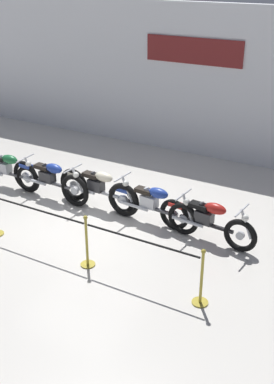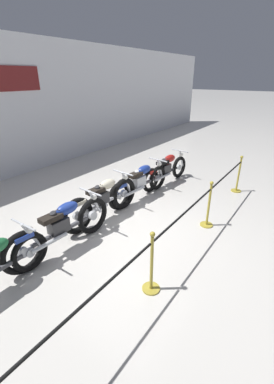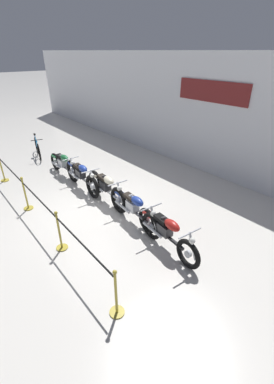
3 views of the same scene
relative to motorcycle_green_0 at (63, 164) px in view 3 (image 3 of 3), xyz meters
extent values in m
plane|color=silver|center=(2.65, -0.58, -0.46)|extent=(120.00, 120.00, 0.00)
cube|color=white|center=(2.65, 4.54, 1.64)|extent=(28.00, 0.25, 4.20)
cube|color=maroon|center=(3.05, 4.40, 2.49)|extent=(2.81, 0.04, 0.70)
torus|color=black|center=(0.70, 0.01, -0.12)|extent=(0.69, 0.11, 0.68)
torus|color=black|center=(-0.72, -0.01, -0.12)|extent=(0.69, 0.11, 0.68)
cylinder|color=silver|center=(0.70, 0.01, -0.12)|extent=(0.16, 0.08, 0.16)
cylinder|color=silver|center=(-0.72, -0.01, -0.12)|extent=(0.16, 0.08, 0.16)
cylinder|color=silver|center=(0.79, 0.02, 0.16)|extent=(0.30, 0.06, 0.59)
cube|color=silver|center=(-0.06, 0.00, 0.04)|extent=(0.36, 0.23, 0.26)
cylinder|color=silver|center=(-0.02, 0.00, 0.24)|extent=(0.18, 0.11, 0.24)
cylinder|color=silver|center=(-0.10, 0.00, 0.24)|extent=(0.18, 0.11, 0.24)
cylinder|color=silver|center=(-0.36, -0.14, -0.10)|extent=(0.70, 0.08, 0.07)
cube|color=#47474C|center=(-0.01, 0.00, -0.10)|extent=(1.13, 0.08, 0.06)
ellipsoid|color=#1E6B38|center=(0.17, 0.01, 0.30)|extent=(0.46, 0.23, 0.22)
cube|color=black|center=(-0.19, 0.00, 0.26)|extent=(0.40, 0.21, 0.09)
cube|color=#1E6B38|center=(-0.67, -0.01, 0.13)|extent=(0.32, 0.17, 0.08)
cylinder|color=silver|center=(0.68, 0.01, 0.43)|extent=(0.05, 0.62, 0.04)
sphere|color=silver|center=(0.76, 0.02, 0.29)|extent=(0.14, 0.14, 0.14)
torus|color=black|center=(2.14, -0.03, -0.07)|extent=(0.78, 0.15, 0.78)
torus|color=black|center=(0.60, 0.05, -0.07)|extent=(0.78, 0.15, 0.78)
cylinder|color=silver|center=(2.14, -0.03, -0.07)|extent=(0.19, 0.09, 0.19)
cylinder|color=silver|center=(0.60, 0.05, -0.07)|extent=(0.19, 0.09, 0.19)
cylinder|color=silver|center=(2.23, -0.04, 0.21)|extent=(0.31, 0.07, 0.59)
cube|color=#2D2D30|center=(1.32, 0.01, 0.09)|extent=(0.37, 0.24, 0.26)
cylinder|color=#2D2D30|center=(1.36, 0.01, 0.29)|extent=(0.18, 0.12, 0.24)
cylinder|color=#2D2D30|center=(1.28, 0.01, 0.29)|extent=(0.18, 0.12, 0.24)
cylinder|color=silver|center=(1.01, -0.11, -0.05)|extent=(0.70, 0.11, 0.07)
cube|color=#47474C|center=(1.37, 0.01, -0.05)|extent=(1.24, 0.13, 0.06)
ellipsoid|color=navy|center=(1.55, 0.00, 0.35)|extent=(0.47, 0.24, 0.22)
cube|color=black|center=(1.19, 0.02, 0.31)|extent=(0.41, 0.22, 0.09)
cube|color=navy|center=(0.65, 0.05, 0.21)|extent=(0.33, 0.18, 0.08)
cylinder|color=silver|center=(2.12, -0.03, 0.48)|extent=(0.07, 0.62, 0.04)
sphere|color=silver|center=(2.20, -0.04, 0.34)|extent=(0.14, 0.14, 0.14)
torus|color=black|center=(3.37, 0.11, -0.07)|extent=(0.80, 0.18, 0.79)
torus|color=black|center=(1.94, 0.21, -0.07)|extent=(0.80, 0.18, 0.79)
cylinder|color=silver|center=(3.37, 0.11, -0.07)|extent=(0.19, 0.09, 0.19)
cylinder|color=silver|center=(1.94, 0.21, -0.07)|extent=(0.19, 0.09, 0.19)
cylinder|color=silver|center=(3.46, 0.10, 0.22)|extent=(0.31, 0.08, 0.59)
cube|color=#2D2D30|center=(2.60, 0.16, 0.09)|extent=(0.37, 0.24, 0.26)
cylinder|color=#2D2D30|center=(2.64, 0.16, 0.29)|extent=(0.19, 0.12, 0.24)
cylinder|color=#2D2D30|center=(2.56, 0.16, 0.29)|extent=(0.19, 0.12, 0.24)
cylinder|color=silver|center=(2.29, 0.04, -0.05)|extent=(0.70, 0.12, 0.07)
cube|color=#ADAFB5|center=(2.65, 0.16, -0.05)|extent=(1.15, 0.14, 0.06)
ellipsoid|color=beige|center=(2.83, 0.14, 0.35)|extent=(0.47, 0.25, 0.22)
cube|color=black|center=(2.47, 0.17, 0.31)|extent=(0.41, 0.23, 0.09)
cube|color=beige|center=(1.99, 0.20, 0.22)|extent=(0.33, 0.18, 0.08)
cylinder|color=silver|center=(3.35, 0.11, 0.48)|extent=(0.08, 0.62, 0.04)
sphere|color=silver|center=(3.43, 0.10, 0.34)|extent=(0.14, 0.14, 0.14)
torus|color=black|center=(4.85, 0.03, -0.11)|extent=(0.71, 0.17, 0.71)
torus|color=black|center=(3.26, 0.17, -0.11)|extent=(0.71, 0.17, 0.71)
cylinder|color=silver|center=(4.85, 0.03, -0.11)|extent=(0.17, 0.09, 0.17)
cylinder|color=silver|center=(3.26, 0.17, -0.11)|extent=(0.17, 0.09, 0.17)
cylinder|color=silver|center=(4.94, 0.02, 0.17)|extent=(0.31, 0.08, 0.59)
cube|color=silver|center=(4.00, 0.11, 0.05)|extent=(0.38, 0.25, 0.26)
cylinder|color=silver|center=(4.05, 0.10, 0.25)|extent=(0.19, 0.13, 0.24)
cylinder|color=silver|center=(3.96, 0.11, 0.25)|extent=(0.19, 0.13, 0.24)
cylinder|color=silver|center=(3.69, -0.01, -0.09)|extent=(0.70, 0.13, 0.07)
cube|color=#47474C|center=(4.05, 0.10, -0.09)|extent=(1.27, 0.17, 0.06)
ellipsoid|color=navy|center=(4.23, 0.08, 0.31)|extent=(0.48, 0.26, 0.22)
cube|color=black|center=(3.88, 0.12, 0.27)|extent=(0.42, 0.24, 0.09)
cube|color=navy|center=(3.31, 0.17, 0.14)|extent=(0.33, 0.19, 0.08)
cylinder|color=silver|center=(4.83, 0.03, 0.44)|extent=(0.09, 0.62, 0.04)
sphere|color=silver|center=(4.91, 0.02, 0.30)|extent=(0.14, 0.14, 0.14)
torus|color=black|center=(6.09, -0.03, -0.12)|extent=(0.70, 0.18, 0.69)
torus|color=black|center=(4.60, 0.11, -0.12)|extent=(0.70, 0.18, 0.69)
cylinder|color=silver|center=(6.09, -0.03, -0.12)|extent=(0.17, 0.10, 0.16)
cylinder|color=silver|center=(4.60, 0.11, -0.12)|extent=(0.17, 0.10, 0.16)
cylinder|color=silver|center=(6.18, -0.04, 0.17)|extent=(0.31, 0.08, 0.59)
cube|color=#2D2D30|center=(5.30, 0.05, 0.04)|extent=(0.38, 0.25, 0.26)
cylinder|color=#2D2D30|center=(5.34, 0.04, 0.24)|extent=(0.19, 0.13, 0.24)
cylinder|color=#2D2D30|center=(5.25, 0.05, 0.24)|extent=(0.19, 0.13, 0.24)
cylinder|color=silver|center=(4.98, -0.06, -0.10)|extent=(0.70, 0.14, 0.07)
cube|color=black|center=(5.34, 0.04, -0.10)|extent=(1.20, 0.17, 0.06)
ellipsoid|color=#B21E19|center=(5.52, 0.02, 0.30)|extent=(0.48, 0.26, 0.22)
cube|color=black|center=(5.17, 0.06, 0.26)|extent=(0.42, 0.24, 0.09)
cube|color=#B21E19|center=(4.65, 0.11, 0.13)|extent=(0.33, 0.19, 0.08)
cylinder|color=silver|center=(6.07, -0.03, 0.43)|extent=(0.09, 0.62, 0.04)
sphere|color=silver|center=(6.15, -0.04, 0.29)|extent=(0.14, 0.14, 0.14)
torus|color=black|center=(-2.10, -0.12, -0.09)|extent=(0.73, 0.22, 0.74)
torus|color=black|center=(-3.09, 0.13, -0.09)|extent=(0.73, 0.22, 0.74)
cylinder|color=#1E75B7|center=(-2.55, -0.01, 0.13)|extent=(0.59, 0.18, 0.43)
cylinder|color=#1E75B7|center=(-2.59, 0.00, 0.33)|extent=(0.54, 0.17, 0.04)
cylinder|color=#1E75B7|center=(-2.79, 0.05, 0.21)|extent=(0.15, 0.07, 0.55)
cube|color=black|center=(-2.83, 0.06, 0.49)|extent=(0.19, 0.12, 0.05)
cylinder|color=#1E75B7|center=(-2.89, 0.08, -0.09)|extent=(0.45, 0.14, 0.03)
cylinder|color=black|center=(-2.16, -0.11, 0.43)|extent=(0.14, 0.47, 0.03)
cylinder|color=black|center=(-2.67, 0.02, -0.17)|extent=(0.13, 0.08, 0.12)
cylinder|color=gold|center=(-0.99, -1.90, -0.45)|extent=(0.28, 0.28, 0.03)
cylinder|color=gold|center=(-0.99, -1.90, 0.04)|extent=(0.05, 0.05, 0.95)
cylinder|color=black|center=(0.24, -1.90, 0.42)|extent=(2.36, 0.04, 0.04)
cylinder|color=black|center=(2.62, -1.90, 0.42)|extent=(2.21, 0.04, 0.04)
cylinder|color=black|center=(4.91, -1.90, 0.42)|extent=(2.18, 0.04, 0.04)
cylinder|color=gold|center=(1.47, -1.90, -0.45)|extent=(0.28, 0.28, 0.03)
cylinder|color=gold|center=(1.47, -1.90, 0.04)|extent=(0.05, 0.05, 0.95)
sphere|color=gold|center=(1.47, -1.90, 0.55)|extent=(0.08, 0.08, 0.08)
cylinder|color=gold|center=(3.77, -1.90, -0.45)|extent=(0.28, 0.28, 0.03)
cylinder|color=gold|center=(3.77, -1.90, 0.04)|extent=(0.05, 0.05, 0.95)
sphere|color=gold|center=(3.77, -1.90, 0.55)|extent=(0.08, 0.08, 0.08)
cylinder|color=gold|center=(6.04, -1.90, -0.45)|extent=(0.28, 0.28, 0.03)
cylinder|color=gold|center=(6.04, -1.90, 0.04)|extent=(0.05, 0.05, 0.95)
sphere|color=gold|center=(6.04, -1.90, 0.55)|extent=(0.08, 0.08, 0.08)
camera|label=1|loc=(8.28, -8.02, 4.70)|focal=45.00mm
camera|label=2|loc=(-1.11, -3.46, 2.57)|focal=24.00mm
camera|label=3|loc=(8.61, -3.55, 3.73)|focal=24.00mm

